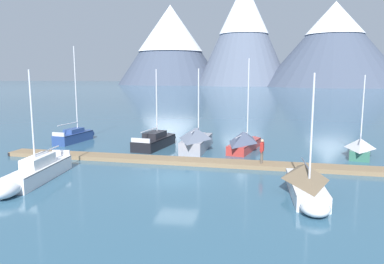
{
  "coord_description": "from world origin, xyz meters",
  "views": [
    {
      "loc": [
        4.52,
        -21.82,
        6.36
      ],
      "look_at": [
        0.0,
        6.0,
        2.0
      ],
      "focal_mm": 34.58,
      "sensor_mm": 36.0,
      "label": 1
    }
  ],
  "objects": [
    {
      "name": "mountain_shoulder_ridge",
      "position": [
        49.48,
        201.9,
        24.33
      ],
      "size": [
        79.48,
        79.48,
        46.94
      ],
      "color": "#424C60",
      "rests_on": "ground"
    },
    {
      "name": "sailboat_outer_slip",
      "position": [
        7.46,
        -2.24,
        0.76
      ],
      "size": [
        1.85,
        6.46,
        6.47
      ],
      "color": "silver",
      "rests_on": "ground"
    },
    {
      "name": "mountain_west_summit",
      "position": [
        -50.79,
        228.28,
        28.27
      ],
      "size": [
        71.45,
        71.45,
        52.61
      ],
      "color": "#424C60",
      "rests_on": "ground"
    },
    {
      "name": "sailboat_end_of_dock",
      "position": [
        13.08,
        8.7,
        0.7
      ],
      "size": [
        2.82,
        5.59,
        6.37
      ],
      "color": "#336B56",
      "rests_on": "ground"
    },
    {
      "name": "dock",
      "position": [
        0.0,
        4.0,
        0.14
      ],
      "size": [
        28.88,
        3.55,
        0.3
      ],
      "color": "#846B4C",
      "rests_on": "ground"
    },
    {
      "name": "sailboat_far_berth",
      "position": [
        4.02,
        9.54,
        0.79
      ],
      "size": [
        3.14,
        6.76,
        7.75
      ],
      "color": "#B2332D",
      "rests_on": "ground"
    },
    {
      "name": "person_on_dock",
      "position": [
        5.28,
        3.63,
        1.26
      ],
      "size": [
        0.3,
        0.58,
        1.69
      ],
      "color": "brown",
      "rests_on": "dock"
    },
    {
      "name": "sailboat_mid_dock_port",
      "position": [
        -3.84,
        9.86,
        0.56
      ],
      "size": [
        2.89,
        6.69,
        6.86
      ],
      "color": "black",
      "rests_on": "ground"
    },
    {
      "name": "sailboat_nearest_berth",
      "position": [
        -12.21,
        11.12,
        0.58
      ],
      "size": [
        2.15,
        5.47,
        9.05
      ],
      "color": "navy",
      "rests_on": "ground"
    },
    {
      "name": "ground_plane",
      "position": [
        0.0,
        0.0,
        0.0
      ],
      "size": [
        700.0,
        700.0,
        0.0
      ],
      "primitive_type": "plane",
      "color": "#335B75"
    },
    {
      "name": "mountain_central_massif",
      "position": [
        -1.41,
        211.72,
        32.92
      ],
      "size": [
        56.84,
        56.84,
        62.06
      ],
      "color": "slate",
      "rests_on": "ground"
    },
    {
      "name": "sailboat_second_berth",
      "position": [
        -8.14,
        -2.27,
        0.6
      ],
      "size": [
        1.7,
        7.42,
        6.67
      ],
      "color": "white",
      "rests_on": "ground"
    },
    {
      "name": "sailboat_mid_dock_starboard",
      "position": [
        -0.07,
        9.15,
        0.93
      ],
      "size": [
        2.29,
        6.86,
        6.91
      ],
      "color": "#93939E",
      "rests_on": "ground"
    }
  ]
}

